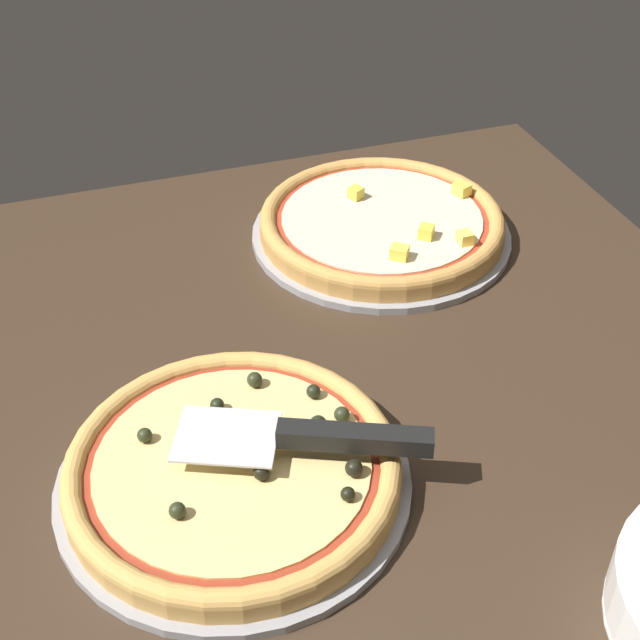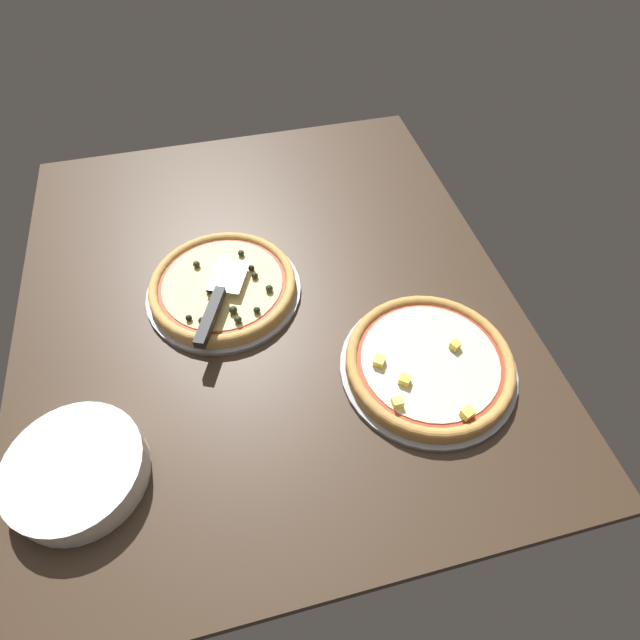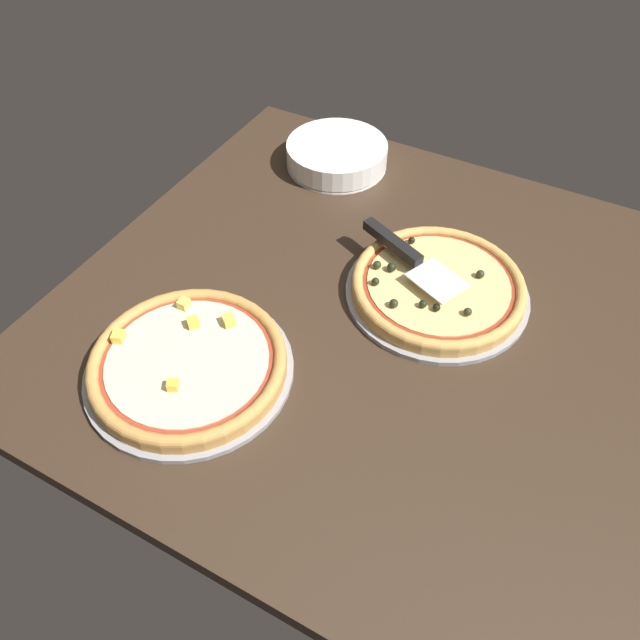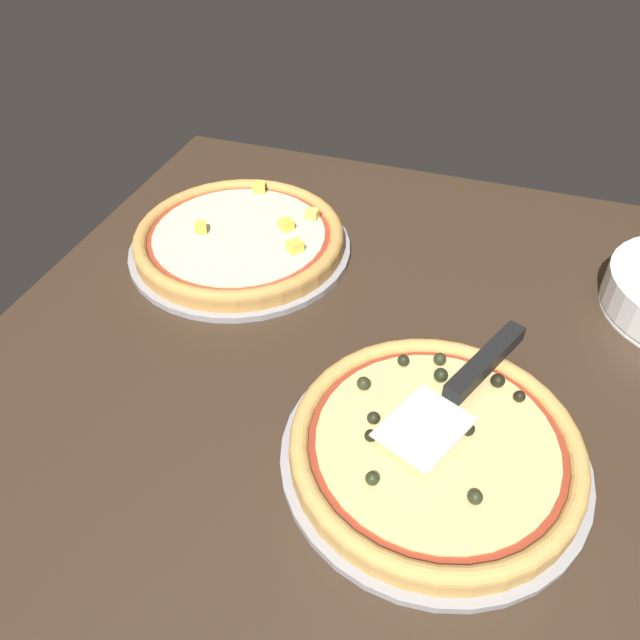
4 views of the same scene
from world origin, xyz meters
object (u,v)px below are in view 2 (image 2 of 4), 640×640
serving_spatula (214,307)px  plate_stack (77,471)px  pizza_front (223,285)px  pizza_back (429,362)px

serving_spatula → plate_stack: serving_spatula is taller
plate_stack → pizza_front: bearing=141.2°
pizza_front → plate_stack: bearing=-38.8°
pizza_front → plate_stack: (36.11, -29.07, 0.26)cm
pizza_back → serving_spatula: bearing=-118.5°
pizza_back → plate_stack: plate_stack is taller
pizza_front → serving_spatula: 9.57cm
pizza_front → serving_spatula: bearing=-14.9°
pizza_front → pizza_back: 47.36cm
pizza_back → serving_spatula: size_ratio=1.36×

